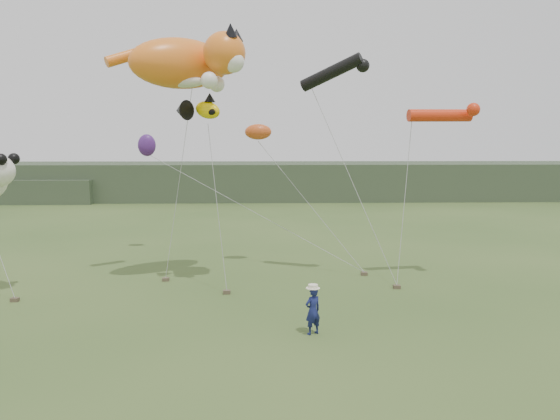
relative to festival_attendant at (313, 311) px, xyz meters
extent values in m
plane|color=#385123|center=(-1.61, 0.52, -0.79)|extent=(120.00, 120.00, 0.00)
cube|color=#2D3D28|center=(-1.61, 45.52, 1.21)|extent=(90.00, 12.00, 4.00)
imported|color=navy|center=(0.00, 0.00, 0.00)|extent=(0.69, 0.62, 1.58)
cube|color=brown|center=(-6.03, 7.15, -0.71)|extent=(0.30, 0.24, 0.15)
cube|color=brown|center=(-3.12, 4.94, -0.71)|extent=(0.30, 0.24, 0.15)
cube|color=brown|center=(4.15, 5.51, -0.71)|extent=(0.30, 0.24, 0.15)
cube|color=brown|center=(-11.43, 4.10, -0.71)|extent=(0.30, 0.24, 0.15)
cube|color=brown|center=(3.19, 7.95, -0.71)|extent=(0.30, 0.24, 0.15)
ellipsoid|color=orange|center=(-5.17, 7.31, 8.88)|extent=(5.20, 4.58, 2.37)
sphere|color=orange|center=(-3.19, 6.32, 9.18)|extent=(1.78, 1.78, 1.78)
cone|color=black|center=(-2.90, 5.82, 10.02)|extent=(0.55, 0.68, 0.67)
cone|color=black|center=(-2.70, 6.81, 10.02)|extent=(0.55, 0.64, 0.63)
sphere|color=white|center=(-2.80, 6.02, 8.79)|extent=(0.89, 0.89, 0.89)
ellipsoid|color=white|center=(-4.97, 7.01, 8.09)|extent=(1.74, 0.87, 0.54)
sphere|color=white|center=(-3.79, 5.73, 7.99)|extent=(0.69, 0.69, 0.69)
sphere|color=white|center=(-3.59, 7.11, 7.99)|extent=(0.69, 0.69, 0.69)
cylinder|color=orange|center=(-7.75, 8.10, 9.28)|extent=(1.84, 1.35, 1.07)
ellipsoid|color=#E5BF03|center=(-3.91, 6.18, 6.82)|extent=(1.48, 1.35, 0.97)
cone|color=black|center=(-5.05, 6.46, 6.82)|extent=(1.05, 1.08, 0.85)
cone|color=black|center=(-3.82, 6.18, 7.34)|extent=(0.47, 0.47, 0.38)
cone|color=black|center=(-3.63, 5.70, 6.72)|extent=(0.50, 0.53, 0.38)
cone|color=black|center=(-3.63, 6.65, 6.72)|extent=(0.50, 0.53, 0.38)
cylinder|color=black|center=(1.52, 7.88, 8.61)|extent=(2.89, 1.82, 1.61)
sphere|color=black|center=(2.86, 7.40, 8.85)|extent=(0.59, 0.59, 0.59)
cylinder|color=red|center=(6.35, 7.32, 6.67)|extent=(3.00, 0.96, 0.58)
sphere|color=red|center=(7.68, 6.85, 6.91)|extent=(0.59, 0.59, 0.59)
sphere|color=black|center=(-11.89, 4.64, 4.80)|extent=(0.46, 0.46, 0.46)
sphere|color=black|center=(-11.78, 5.54, 4.80)|extent=(0.46, 0.46, 0.46)
ellipsoid|color=#CE501E|center=(-1.82, 10.35, 6.00)|extent=(1.33, 0.77, 0.77)
ellipsoid|color=#481E6E|center=(-8.21, 14.44, 5.32)|extent=(1.02, 0.68, 1.25)
camera|label=1|loc=(-1.65, -17.19, 5.42)|focal=35.00mm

